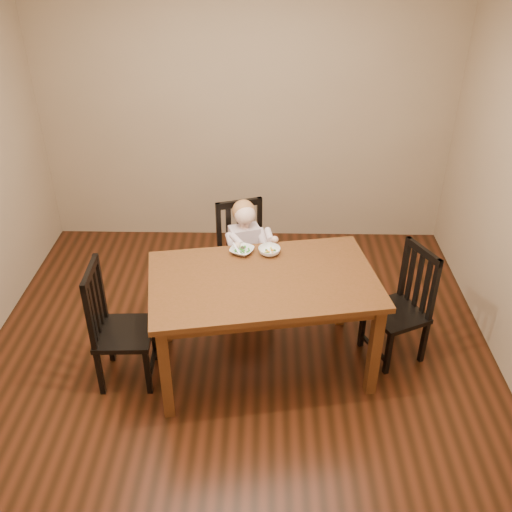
{
  "coord_description": "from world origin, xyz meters",
  "views": [
    {
      "loc": [
        0.21,
        -3.33,
        3.02
      ],
      "look_at": [
        0.13,
        0.25,
        0.8
      ],
      "focal_mm": 40.0,
      "sensor_mm": 36.0,
      "label": 1
    }
  ],
  "objects_px": {
    "chair_left": "(117,327)",
    "bowl_peas": "(242,251)",
    "chair_child": "(244,259)",
    "bowl_veg": "(269,251)",
    "dining_table": "(263,289)",
    "toddler": "(245,247)",
    "chair_right": "(402,306)"
  },
  "relations": [
    {
      "from": "dining_table",
      "to": "chair_right",
      "type": "relative_size",
      "value": 1.87
    },
    {
      "from": "toddler",
      "to": "chair_right",
      "type": "bearing_deg",
      "value": 136.0
    },
    {
      "from": "chair_child",
      "to": "bowl_veg",
      "type": "relative_size",
      "value": 5.83
    },
    {
      "from": "chair_child",
      "to": "toddler",
      "type": "bearing_deg",
      "value": 90.0
    },
    {
      "from": "chair_left",
      "to": "toddler",
      "type": "relative_size",
      "value": 1.73
    },
    {
      "from": "chair_right",
      "to": "bowl_peas",
      "type": "height_order",
      "value": "chair_right"
    },
    {
      "from": "dining_table",
      "to": "chair_child",
      "type": "height_order",
      "value": "chair_child"
    },
    {
      "from": "bowl_peas",
      "to": "toddler",
      "type": "bearing_deg",
      "value": 88.91
    },
    {
      "from": "chair_child",
      "to": "chair_right",
      "type": "height_order",
      "value": "chair_child"
    },
    {
      "from": "chair_child",
      "to": "bowl_veg",
      "type": "bearing_deg",
      "value": 96.61
    },
    {
      "from": "toddler",
      "to": "dining_table",
      "type": "bearing_deg",
      "value": 83.43
    },
    {
      "from": "chair_child",
      "to": "dining_table",
      "type": "bearing_deg",
      "value": 83.83
    },
    {
      "from": "chair_right",
      "to": "toddler",
      "type": "distance_m",
      "value": 1.34
    },
    {
      "from": "chair_right",
      "to": "bowl_peas",
      "type": "distance_m",
      "value": 1.27
    },
    {
      "from": "chair_right",
      "to": "bowl_veg",
      "type": "height_order",
      "value": "chair_right"
    },
    {
      "from": "chair_left",
      "to": "chair_right",
      "type": "xyz_separation_m",
      "value": [
        2.08,
        0.31,
        -0.02
      ]
    },
    {
      "from": "chair_left",
      "to": "chair_right",
      "type": "height_order",
      "value": "chair_left"
    },
    {
      "from": "dining_table",
      "to": "toddler",
      "type": "distance_m",
      "value": 0.75
    },
    {
      "from": "chair_right",
      "to": "bowl_peas",
      "type": "bearing_deg",
      "value": 56.53
    },
    {
      "from": "chair_left",
      "to": "chair_right",
      "type": "relative_size",
      "value": 1.04
    },
    {
      "from": "chair_child",
      "to": "chair_right",
      "type": "relative_size",
      "value": 1.03
    },
    {
      "from": "chair_right",
      "to": "bowl_veg",
      "type": "distance_m",
      "value": 1.08
    },
    {
      "from": "chair_child",
      "to": "toddler",
      "type": "xyz_separation_m",
      "value": [
        0.02,
        -0.05,
        0.14
      ]
    },
    {
      "from": "toddler",
      "to": "chair_left",
      "type": "bearing_deg",
      "value": 26.39
    },
    {
      "from": "chair_right",
      "to": "bowl_peas",
      "type": "xyz_separation_m",
      "value": [
        -1.21,
        0.17,
        0.37
      ]
    },
    {
      "from": "chair_left",
      "to": "bowl_peas",
      "type": "xyz_separation_m",
      "value": [
        0.87,
        0.48,
        0.36
      ]
    },
    {
      "from": "dining_table",
      "to": "chair_right",
      "type": "bearing_deg",
      "value": 8.86
    },
    {
      "from": "chair_child",
      "to": "chair_left",
      "type": "distance_m",
      "value": 1.27
    },
    {
      "from": "chair_child",
      "to": "bowl_peas",
      "type": "relative_size",
      "value": 5.63
    },
    {
      "from": "dining_table",
      "to": "chair_right",
      "type": "distance_m",
      "value": 1.09
    },
    {
      "from": "dining_table",
      "to": "chair_child",
      "type": "xyz_separation_m",
      "value": [
        -0.17,
        0.78,
        -0.24
      ]
    },
    {
      "from": "dining_table",
      "to": "bowl_veg",
      "type": "height_order",
      "value": "bowl_veg"
    }
  ]
}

